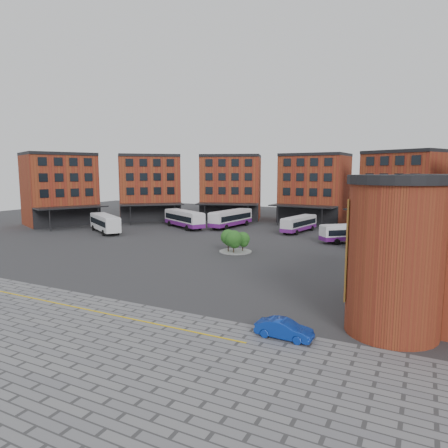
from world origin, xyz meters
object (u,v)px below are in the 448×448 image
at_px(tree_island, 235,240).
at_px(bus_a, 105,222).
at_px(bus_b, 184,219).
at_px(bus_f, 385,234).
at_px(bus_c, 231,218).
at_px(bus_e, 353,233).
at_px(bus_d, 299,224).
at_px(blue_car, 284,329).

relative_size(tree_island, bus_a, 0.41).
relative_size(bus_b, bus_f, 0.93).
xyz_separation_m(bus_a, bus_b, (9.48, 11.27, -0.06)).
height_order(bus_c, bus_f, bus_f).
height_order(bus_b, bus_f, bus_f).
bearing_deg(tree_island, bus_e, 49.24).
bearing_deg(bus_b, tree_island, -101.69).
bearing_deg(bus_a, bus_d, -30.77).
distance_m(tree_island, bus_f, 22.20).
distance_m(bus_f, blue_car, 37.36).
distance_m(bus_c, blue_car, 52.32).
bearing_deg(blue_car, tree_island, 33.53).
xyz_separation_m(bus_a, bus_f, (45.88, 7.88, 0.06)).
xyz_separation_m(bus_d, blue_car, (12.26, -45.29, -0.93)).
bearing_deg(bus_f, blue_car, -66.43).
height_order(bus_a, bus_f, bus_f).
xyz_separation_m(tree_island, bus_b, (-18.81, 16.94, 0.08)).
height_order(bus_b, bus_e, bus_b).
height_order(tree_island, bus_e, tree_island).
bearing_deg(bus_a, tree_island, -69.43).
distance_m(bus_a, bus_e, 42.20).
relative_size(tree_island, bus_c, 0.36).
bearing_deg(bus_e, tree_island, -80.80).
bearing_deg(bus_d, blue_car, -65.64).
xyz_separation_m(bus_a, bus_e, (41.17, 9.28, -0.33)).
height_order(bus_c, bus_d, bus_c).
bearing_deg(tree_island, blue_car, -58.03).
bearing_deg(bus_c, bus_b, -141.70).
height_order(tree_island, blue_car, tree_island).
bearing_deg(bus_a, bus_b, -8.17).
bearing_deg(bus_f, bus_b, -157.45).
bearing_deg(bus_d, bus_c, -171.44).
bearing_deg(blue_car, bus_e, 4.39).
bearing_deg(bus_e, bus_a, -117.34).
relative_size(bus_e, blue_car, 2.45).
bearing_deg(bus_f, bus_d, 179.73).
bearing_deg(bus_d, bus_e, -23.54).
distance_m(bus_b, bus_c, 9.08).
distance_m(bus_c, bus_f, 29.85).
relative_size(bus_c, bus_d, 1.16).
height_order(bus_d, bus_f, bus_f).
xyz_separation_m(tree_island, bus_f, (17.59, 13.54, 0.20)).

